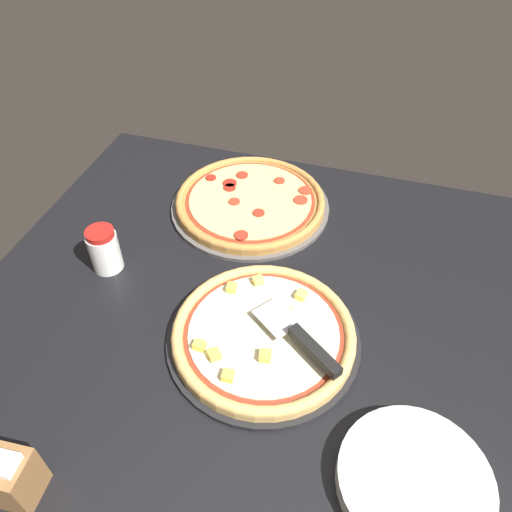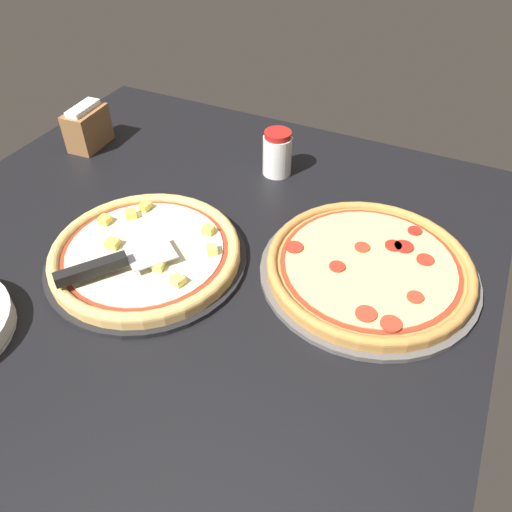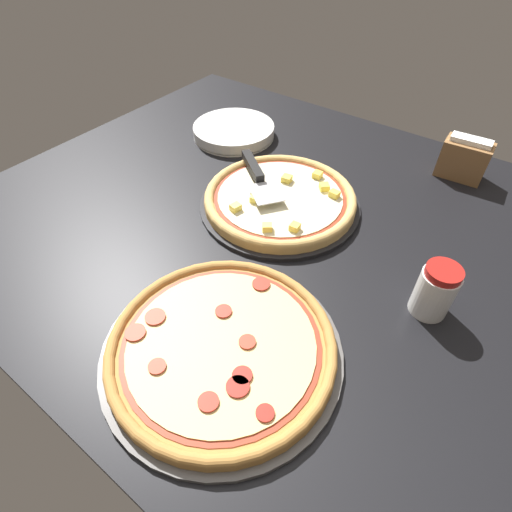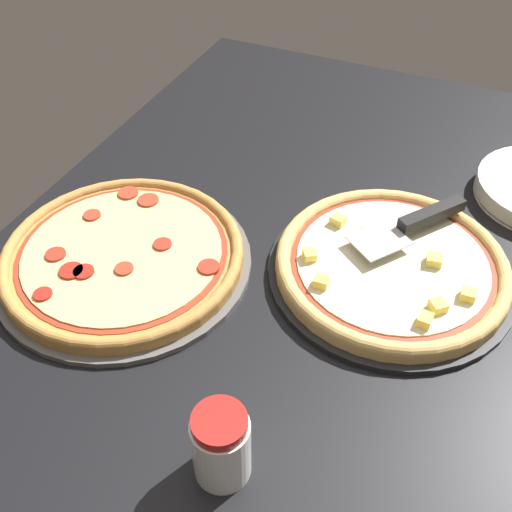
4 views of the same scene
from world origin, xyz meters
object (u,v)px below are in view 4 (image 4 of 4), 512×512
object	(u,v)px
parmesan_shaker	(221,445)
pizza_back	(123,254)
serving_spatula	(422,219)
pizza_front	(392,264)

from	to	relation	value
parmesan_shaker	pizza_back	bearing A→B (deg)	50.29
pizza_back	serving_spatula	size ratio (longest dim) A/B	1.95
parmesan_shaker	serving_spatula	bearing A→B (deg)	-13.79
serving_spatula	parmesan_shaker	xyz separation A→B (cm)	(-48.65, 11.94, -0.10)
pizza_back	parmesan_shaker	world-z (taller)	parmesan_shaker
pizza_front	serving_spatula	size ratio (longest dim) A/B	1.85
serving_spatula	parmesan_shaker	world-z (taller)	parmesan_shaker
parmesan_shaker	pizza_front	bearing A→B (deg)	-13.87
pizza_front	serving_spatula	world-z (taller)	serving_spatula
pizza_back	serving_spatula	world-z (taller)	serving_spatula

